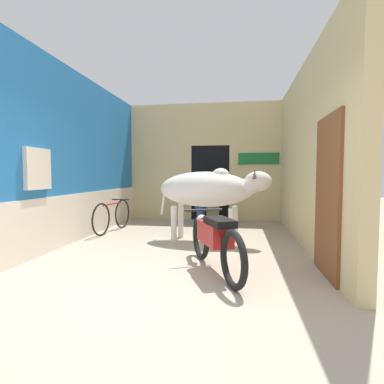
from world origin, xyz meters
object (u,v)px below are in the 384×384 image
(plastic_stool, at_px, (201,214))
(cow, at_px, (209,190))
(motorcycle_near, at_px, (215,239))
(shopkeeper_seated, at_px, (213,199))
(bicycle, at_px, (113,216))

(plastic_stool, bearing_deg, cow, -78.90)
(motorcycle_near, xyz_separation_m, shopkeeper_seated, (-0.34, 3.85, 0.21))
(cow, bearing_deg, shopkeeper_seated, 92.52)
(cow, height_order, bicycle, cow)
(motorcycle_near, distance_m, plastic_stool, 4.13)
(cow, height_order, motorcycle_near, cow)
(shopkeeper_seated, bearing_deg, motorcycle_near, -84.91)
(motorcycle_near, height_order, shopkeeper_seated, shopkeeper_seated)
(cow, distance_m, plastic_stool, 2.47)
(motorcycle_near, distance_m, shopkeeper_seated, 3.87)
(plastic_stool, bearing_deg, motorcycle_near, -80.19)
(motorcycle_near, bearing_deg, cow, 98.11)
(cow, bearing_deg, motorcycle_near, -81.89)
(motorcycle_near, distance_m, bicycle, 3.49)
(shopkeeper_seated, xyz_separation_m, plastic_stool, (-0.36, 0.21, -0.43))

